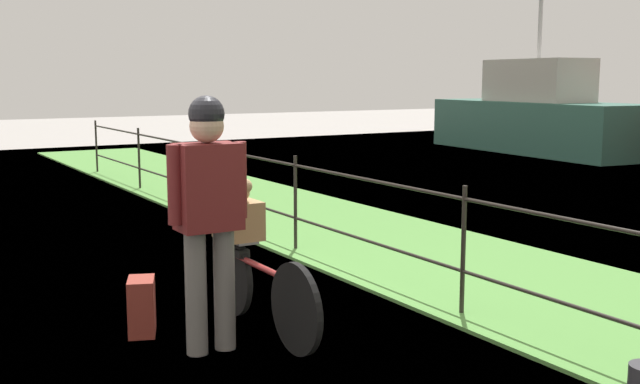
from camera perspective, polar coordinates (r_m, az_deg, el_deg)
The scene contains 9 objects.
ground_plane at distance 6.01m, azimuth -13.75°, elevation -9.03°, with size 60.00×60.00×0.00m, color #9E9993.
grass_strip at distance 7.48m, azimuth 9.58°, elevation -5.29°, with size 27.00×2.40×0.03m, color #569342.
iron_fence at distance 6.78m, azimuth 3.47°, elevation -1.64°, with size 18.04×0.04×1.00m.
bicycle_main at distance 5.41m, azimuth -4.49°, elevation -7.15°, with size 1.60×0.16×0.61m.
wooden_crate at distance 5.63m, azimuth -6.15°, elevation -2.09°, with size 0.35×0.28×0.28m, color #A87F51.
terrier_dog at distance 5.57m, azimuth -6.08°, elevation 0.09°, with size 0.32×0.14×0.18m.
cyclist_person at distance 4.93m, azimuth -8.38°, elevation -0.72°, with size 0.26×0.54×1.68m.
backpack_on_paving at distance 5.54m, azimuth -13.24°, elevation -8.36°, with size 0.28×0.18×0.40m, color maroon.
moored_boat_mid at distance 19.32m, azimuth 15.92°, elevation 5.40°, with size 6.21×2.42×3.85m.
Camera 1 is at (5.49, -1.67, 1.79)m, focal length 42.64 mm.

